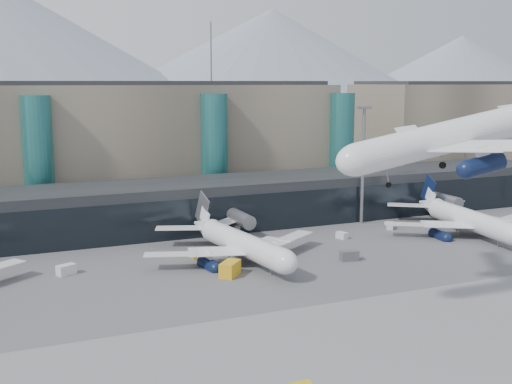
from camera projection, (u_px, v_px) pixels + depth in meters
ground at (363, 313)px, 86.46m from camera, size 900.00×900.00×0.00m
runway_strip at (435, 356)px, 72.86m from camera, size 400.00×40.00×0.04m
runway_markings at (435, 356)px, 72.85m from camera, size 128.00×1.00×0.02m
concourse at (218, 203)px, 137.93m from camera, size 170.00×27.00×10.00m
terminal_main at (76, 146)px, 155.74m from camera, size 130.00×30.00×31.00m
terminal_east at (467, 131)px, 202.17m from camera, size 70.00×30.00×31.00m
teal_towers at (131, 157)px, 145.36m from camera, size 116.40×19.40×46.00m
mountain_ridge at (77, 59)px, 429.30m from camera, size 910.00×400.00×110.00m
lightmast_mid at (363, 158)px, 139.13m from camera, size 3.00×1.20×25.60m
hero_jet at (467, 126)px, 81.91m from camera, size 35.44×36.16×11.66m
jet_parked_mid at (234, 234)px, 112.73m from camera, size 35.31×35.39×11.48m
jet_parked_right at (461, 211)px, 132.16m from camera, size 36.15×35.99×11.72m
veh_a at (66, 270)px, 103.49m from camera, size 3.34×2.71×1.64m
veh_b at (196, 254)px, 113.41m from camera, size 1.75×2.58×1.41m
veh_c at (349, 256)px, 111.69m from camera, size 3.38×2.14×1.75m
veh_d at (390, 226)px, 135.65m from camera, size 2.54×2.81×1.43m
veh_g at (342, 235)px, 127.31m from camera, size 1.88×2.54×1.32m
veh_h at (230, 269)px, 102.76m from camera, size 4.51×4.63×2.34m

